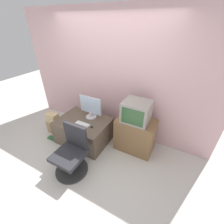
{
  "coord_description": "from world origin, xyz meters",
  "views": [
    {
      "loc": [
        1.46,
        -1.37,
        2.34
      ],
      "look_at": [
        0.26,
        0.88,
        0.77
      ],
      "focal_mm": 24.0,
      "sensor_mm": 36.0,
      "label": 1
    }
  ],
  "objects": [
    {
      "name": "office_chair",
      "position": [
        -0.02,
        -0.08,
        0.36
      ],
      "size": [
        0.58,
        0.58,
        0.88
      ],
      "color": "#333333",
      "rests_on": "ground_plane"
    },
    {
      "name": "ground_plane",
      "position": [
        0.0,
        0.0,
        0.0
      ],
      "size": [
        12.0,
        12.0,
        0.0
      ],
      "primitive_type": "plane",
      "color": "beige"
    },
    {
      "name": "side_stand",
      "position": [
        0.77,
        0.92,
        0.35
      ],
      "size": [
        0.76,
        0.46,
        0.71
      ],
      "color": "olive",
      "rests_on": "ground_plane"
    },
    {
      "name": "book",
      "position": [
        -0.99,
        0.31,
        0.01
      ],
      "size": [
        0.23,
        0.11,
        0.02
      ],
      "color": "#2D6638",
      "rests_on": "ground_plane"
    },
    {
      "name": "wall_back",
      "position": [
        0.0,
        1.32,
        1.3
      ],
      "size": [
        4.4,
        0.05,
        2.6
      ],
      "color": "beige",
      "rests_on": "ground_plane"
    },
    {
      "name": "cardboard_box_lower",
      "position": [
        -1.11,
        0.53,
        0.15
      ],
      "size": [
        0.33,
        0.18,
        0.31
      ],
      "color": "#A3845B",
      "rests_on": "ground_plane"
    },
    {
      "name": "mouse",
      "position": [
        -0.0,
        0.53,
        0.54
      ],
      "size": [
        0.06,
        0.04,
        0.04
      ],
      "color": "black",
      "rests_on": "desk"
    },
    {
      "name": "cardboard_box_upper",
      "position": [
        -1.11,
        0.53,
        0.41
      ],
      "size": [
        0.28,
        0.17,
        0.22
      ],
      "color": "#D1B27F",
      "rests_on": "cardboard_box_lower"
    },
    {
      "name": "crt_tv",
      "position": [
        0.76,
        0.91,
        0.91
      ],
      "size": [
        0.49,
        0.44,
        0.4
      ],
      "color": "gray",
      "rests_on": "side_stand"
    },
    {
      "name": "main_monitor",
      "position": [
        -0.23,
        0.85,
        0.77
      ],
      "size": [
        0.52,
        0.24,
        0.49
      ],
      "color": "silver",
      "rests_on": "desk"
    },
    {
      "name": "keyboard",
      "position": [
        -0.24,
        0.54,
        0.53
      ],
      "size": [
        0.31,
        0.1,
        0.01
      ],
      "color": "white",
      "rests_on": "desk"
    },
    {
      "name": "desk",
      "position": [
        -0.31,
        0.65,
        0.26
      ],
      "size": [
        1.09,
        0.82,
        0.52
      ],
      "color": "brown",
      "rests_on": "ground_plane"
    }
  ]
}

